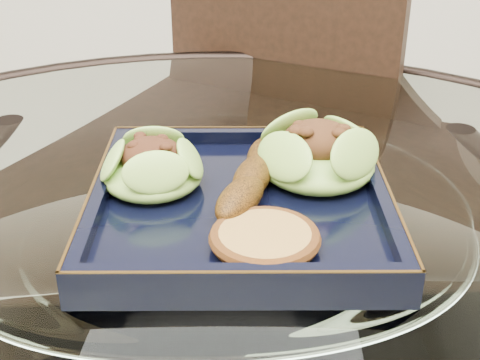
{
  "coord_description": "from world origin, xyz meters",
  "views": [
    {
      "loc": [
        0.05,
        -0.48,
        1.08
      ],
      "look_at": [
        0.02,
        0.05,
        0.8
      ],
      "focal_mm": 50.0,
      "sensor_mm": 36.0,
      "label": 1
    }
  ],
  "objects": [
    {
      "name": "dining_chair",
      "position": [
        0.02,
        0.44,
        0.52
      ],
      "size": [
        0.53,
        0.53,
        0.92
      ],
      "rotation": [
        0.0,
        0.0,
        -0.41
      ],
      "color": "black",
      "rests_on": "ground"
    },
    {
      "name": "navy_plate",
      "position": [
        0.02,
        0.05,
        0.77
      ],
      "size": [
        0.28,
        0.28,
        0.02
      ],
      "primitive_type": "cube",
      "rotation": [
        0.0,
        0.0,
        0.05
      ],
      "color": "black",
      "rests_on": "dining_table"
    },
    {
      "name": "lettuce_wrap_left",
      "position": [
        -0.06,
        0.07,
        0.8
      ],
      "size": [
        0.12,
        0.12,
        0.03
      ],
      "primitive_type": "ellipsoid",
      "rotation": [
        0.0,
        0.0,
        -0.25
      ],
      "color": "olive",
      "rests_on": "navy_plate"
    },
    {
      "name": "lettuce_wrap_right",
      "position": [
        0.09,
        0.1,
        0.8
      ],
      "size": [
        0.14,
        0.14,
        0.04
      ],
      "primitive_type": "ellipsoid",
      "rotation": [
        0.0,
        0.0,
        0.33
      ],
      "color": "#6CA931",
      "rests_on": "navy_plate"
    },
    {
      "name": "roasted_plantain",
      "position": [
        0.03,
        0.07,
        0.8
      ],
      "size": [
        0.07,
        0.16,
        0.03
      ],
      "primitive_type": "ellipsoid",
      "rotation": [
        0.0,
        0.0,
        1.34
      ],
      "color": "#593109",
      "rests_on": "navy_plate"
    },
    {
      "name": "crumb_patty",
      "position": [
        0.05,
        -0.03,
        0.79
      ],
      "size": [
        0.1,
        0.1,
        0.01
      ],
      "primitive_type": "cylinder",
      "rotation": [
        0.0,
        0.0,
        0.26
      ],
      "color": "#B6803C",
      "rests_on": "navy_plate"
    }
  ]
}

